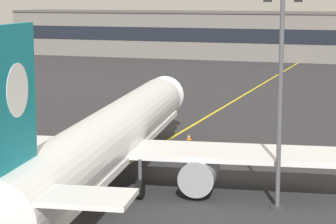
{
  "coord_description": "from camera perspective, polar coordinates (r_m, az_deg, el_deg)",
  "views": [
    {
      "loc": [
        20.04,
        -30.06,
        12.83
      ],
      "look_at": [
        4.26,
        15.38,
        4.74
      ],
      "focal_mm": 73.89,
      "sensor_mm": 36.0,
      "label": 1
    }
  ],
  "objects": [
    {
      "name": "apron_lamp_post",
      "position": [
        41.81,
        9.23,
        1.12
      ],
      "size": [
        2.24,
        0.9,
        12.97
      ],
      "color": "#515156",
      "rests_on": "ground"
    },
    {
      "name": "airliner_foreground",
      "position": [
        46.17,
        -4.99,
        -2.31
      ],
      "size": [
        32.36,
        41.41,
        11.65
      ],
      "color": "white",
      "rests_on": "ground"
    },
    {
      "name": "terminal_building",
      "position": [
        141.78,
        12.09,
        6.12
      ],
      "size": [
        131.4,
        12.4,
        9.73
      ],
      "color": "slate",
      "rests_on": "ground"
    },
    {
      "name": "safety_cone_by_nose_gear",
      "position": [
        62.42,
        1.73,
        -2.08
      ],
      "size": [
        0.44,
        0.44,
        0.55
      ],
      "color": "orange",
      "rests_on": "ground"
    },
    {
      "name": "taxiway_centreline",
      "position": [
        64.6,
        0.68,
        -1.91
      ],
      "size": [
        0.59,
        180.0,
        0.01
      ],
      "primitive_type": "cube",
      "rotation": [
        0.0,
        0.0,
        -0.0
      ],
      "color": "yellow",
      "rests_on": "ground"
    }
  ]
}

